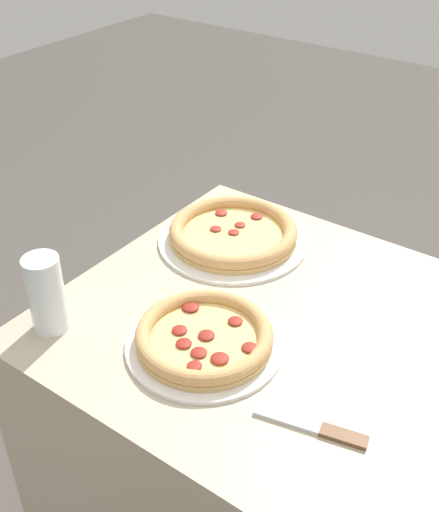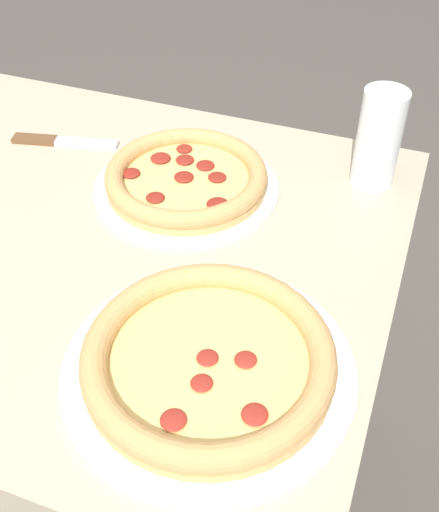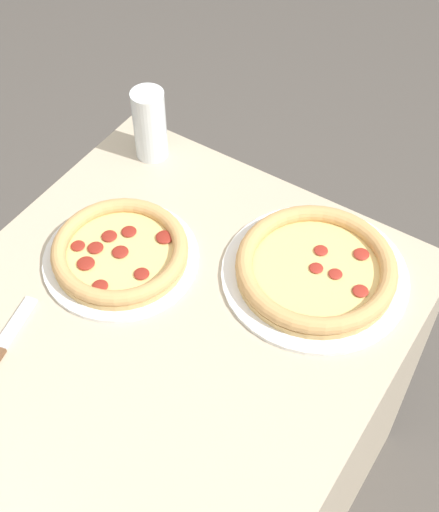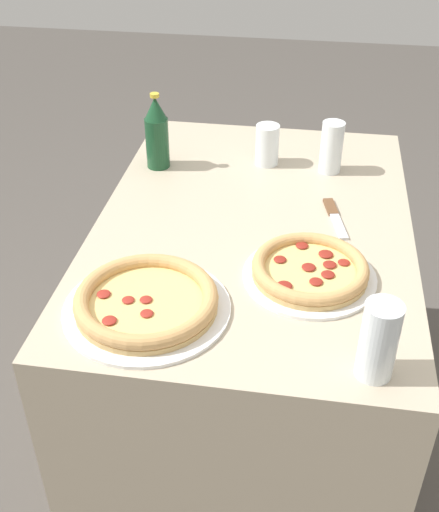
# 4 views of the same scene
# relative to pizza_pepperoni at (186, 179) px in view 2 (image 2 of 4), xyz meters

# --- Properties ---
(ground_plane) EXTENTS (8.00, 8.00, 0.00)m
(ground_plane) POSITION_rel_pizza_pepperoni_xyz_m (0.21, 0.14, -0.76)
(ground_plane) COLOR #4C4742
(table) EXTENTS (1.11, 0.76, 0.74)m
(table) POSITION_rel_pizza_pepperoni_xyz_m (0.21, 0.14, -0.39)
(table) COLOR #B7A88E
(table) RESTS_ON ground_plane
(pizza_pepperoni) EXTENTS (0.29, 0.29, 0.04)m
(pizza_pepperoni) POSITION_rel_pizza_pepperoni_xyz_m (0.00, 0.00, 0.00)
(pizza_pepperoni) COLOR white
(pizza_pepperoni) RESTS_ON table
(pizza_salami) EXTENTS (0.34, 0.34, 0.05)m
(pizza_salami) POSITION_rel_pizza_pepperoni_xyz_m (-0.16, 0.32, 0.00)
(pizza_salami) COLOR white
(pizza_salami) RESTS_ON table
(glass_water) EXTENTS (0.07, 0.07, 0.16)m
(glass_water) POSITION_rel_pizza_pepperoni_xyz_m (-0.27, -0.12, 0.05)
(glass_water) COLOR white
(glass_water) RESTS_ON table
(knife) EXTENTS (0.19, 0.06, 0.01)m
(knife) POSITION_rel_pizza_pepperoni_xyz_m (0.25, -0.05, -0.02)
(knife) COLOR brown
(knife) RESTS_ON table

